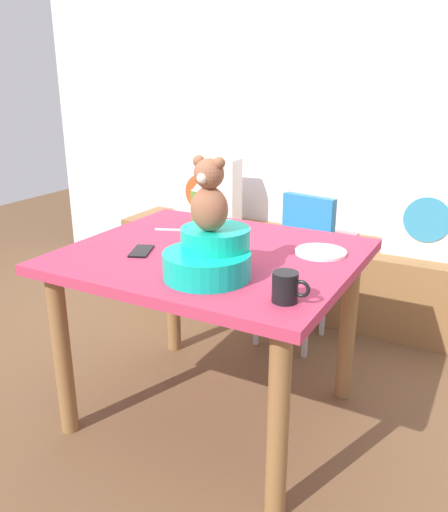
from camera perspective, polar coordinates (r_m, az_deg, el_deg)
name	(u,v)px	position (r m, az deg, el deg)	size (l,w,h in m)	color
ground_plane	(213,411)	(2.39, -1.20, -16.54)	(8.00, 8.00, 0.00)	brown
back_wall	(337,92)	(3.33, 12.17, 17.10)	(4.40, 0.10, 2.60)	silver
window_bench	(311,274)	(3.28, 9.49, -1.92)	(2.60, 0.44, 0.46)	olive
pillow_floral_left	(207,191)	(3.43, -1.83, 7.10)	(0.44, 0.15, 0.44)	white
pillow_floral_right	(429,217)	(3.00, 21.46, 4.00)	(0.44, 0.15, 0.44)	white
book_stack	(339,238)	(3.16, 12.44, 1.97)	(0.20, 0.14, 0.05)	#C5757B
dining_table	(212,278)	(2.09, -1.32, -2.36)	(1.10, 0.96, 0.74)	#B73351
highchair	(295,250)	(2.78, 7.69, 0.67)	(0.38, 0.49, 0.79)	#2672B2
infant_seat_teal	(210,256)	(1.78, -1.56, 0.03)	(0.30, 0.33, 0.16)	#0FBC9D
teddy_bear	(209,196)	(1.72, -1.63, 6.52)	(0.13, 0.12, 0.25)	#91593E
ketchup_bottle	(198,204)	(2.45, -2.82, 5.74)	(0.07, 0.07, 0.18)	#4C8C33
coffee_mug	(286,287)	(1.59, 6.77, -3.39)	(0.12, 0.08, 0.09)	black
dinner_plate_near	(321,252)	(2.06, 10.48, 0.43)	(0.20, 0.20, 0.01)	white
cell_phone	(141,251)	(2.06, -9.00, 0.53)	(0.07, 0.14, 0.01)	black
table_fork	(174,230)	(2.34, -5.47, 2.86)	(0.02, 0.17, 0.01)	silver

